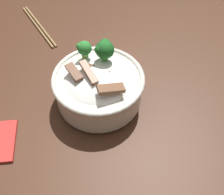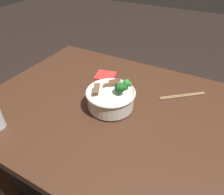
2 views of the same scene
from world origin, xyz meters
name	(u,v)px [view 1 (image 1 of 2)]	position (x,y,z in m)	size (l,w,h in m)	color
ground	(105,186)	(0.00, 0.00, 0.00)	(10.00, 10.00, 0.00)	black
dining_table	(101,102)	(0.00, 0.00, 0.64)	(1.37, 0.92, 0.75)	#472819
rice_bowl	(98,85)	(-0.07, -0.01, 0.81)	(0.22, 0.22, 0.15)	silver
chopsticks_pair	(39,26)	(0.20, 0.23, 0.75)	(0.19, 0.17, 0.01)	#9E7A4C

